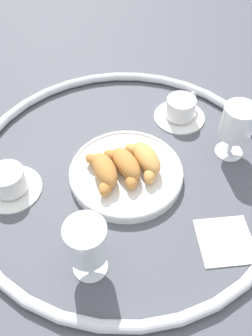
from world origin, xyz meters
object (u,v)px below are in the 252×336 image
Objects in this scene: croissant_large at (145,159)px; folded_napkin at (225,241)px; juice_glass_right at (87,243)px; coffee_cup_near at (9,183)px; pastry_plate at (126,173)px; juice_glass_left at (237,124)px; croissant_small at (125,165)px; coffee_cup_far at (181,110)px; croissant_extra at (103,170)px.

croissant_large is 1.23× the size of folded_napkin.
folded_napkin is at bearing -94.37° from juice_glass_right.
folded_napkin is at bearing -121.67° from coffee_cup_near.
coffee_cup_near is 0.48m from folded_napkin.
pastry_plate is at bearing 93.97° from croissant_large.
juice_glass_left and juice_glass_right have the same top height.
folded_napkin is (-0.22, -0.10, -0.04)m from croissant_large.
croissant_large is 0.31m from coffee_cup_near.
croissant_small is at bearing 94.49° from croissant_large.
folded_napkin is (-0.02, -0.28, -0.09)m from juice_glass_right.
pastry_plate is 0.25m from juice_glass_right.
coffee_cup_near is 0.47m from coffee_cup_far.
juice_glass_left is 0.44m from juice_glass_right.
croissant_large reaches higher than folded_napkin.
juice_glass_left reaches higher than croissant_small.
coffee_cup_far is at bearing -43.79° from croissant_large.
coffee_cup_far is 1.24× the size of folded_napkin.
folded_napkin is (-0.22, -0.15, -0.04)m from croissant_small.
juice_glass_right reaches higher than croissant_extra.
folded_napkin is (-0.25, -0.41, -0.02)m from coffee_cup_near.
croissant_small is 0.05m from croissant_extra.
croissant_extra is at bearing 94.35° from pastry_plate.
coffee_cup_far is at bearing -74.68° from coffee_cup_near.
croissant_small is 0.98× the size of croissant_extra.
croissant_small is 0.99× the size of coffee_cup_near.
coffee_cup_far is (0.16, -0.20, -0.02)m from croissant_small.
coffee_cup_near is at bearing 29.95° from juice_glass_right.
juice_glass_right is (-0.20, 0.13, 0.08)m from pastry_plate.
croissant_small is 1.22× the size of folded_napkin.
coffee_cup_near is (0.04, 0.21, -0.02)m from croissant_extra.
coffee_cup_near is at bearing 58.33° from folded_napkin.
croissant_small and croissant_extra have the same top height.
croissant_large is at bearing -95.53° from coffee_cup_near.
juice_glass_left reaches higher than coffee_cup_near.
coffee_cup_far is 0.97× the size of juice_glass_left.
croissant_extra is at bearing 91.77° from juice_glass_left.
folded_napkin is at bearing 152.41° from juice_glass_left.
croissant_small is at bearing -86.14° from croissant_extra.
pastry_plate is 1.92× the size of croissant_extra.
folded_napkin is (-0.38, 0.05, -0.02)m from coffee_cup_far.
pastry_plate is 1.95× the size of croissant_small.
pastry_plate is 0.06m from croissant_large.
juice_glass_left is 1.00× the size of juice_glass_right.
coffee_cup_far reaches higher than pastry_plate.
pastry_plate is 1.87× the size of juice_glass_right.
juice_glass_right is (-0.23, -0.13, 0.07)m from coffee_cup_near.
croissant_small is (-0.00, 0.00, 0.03)m from pastry_plate.
juice_glass_left is at bearing -88.23° from croissant_extra.
folded_napkin is (-0.22, 0.12, -0.09)m from juice_glass_left.
folded_napkin is (-0.22, -0.15, -0.01)m from pastry_plate.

